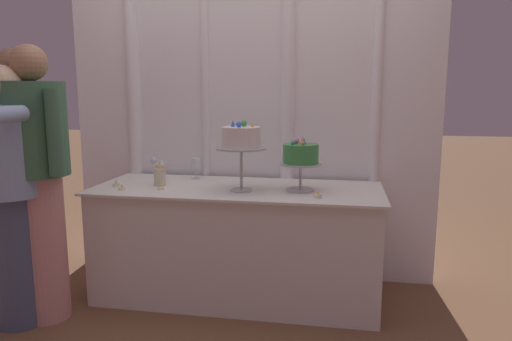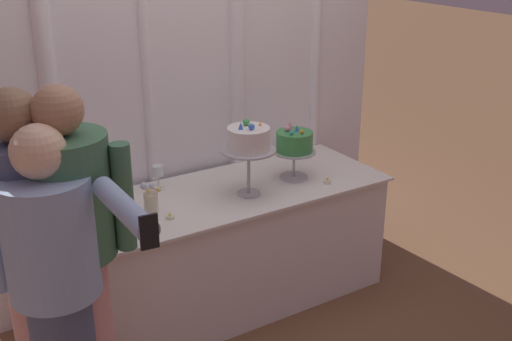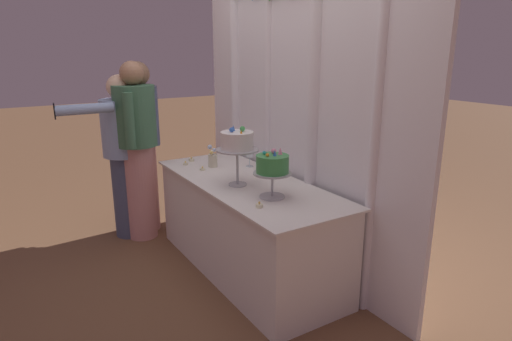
{
  "view_description": "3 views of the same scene",
  "coord_description": "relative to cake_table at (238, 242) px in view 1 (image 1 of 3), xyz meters",
  "views": [
    {
      "loc": [
        0.64,
        -2.78,
        1.35
      ],
      "look_at": [
        0.13,
        0.04,
        0.86
      ],
      "focal_mm": 33.01,
      "sensor_mm": 36.0,
      "label": 1
    },
    {
      "loc": [
        -1.66,
        -2.8,
        2.18
      ],
      "look_at": [
        0.21,
        0.17,
        0.79
      ],
      "focal_mm": 44.43,
      "sensor_mm": 36.0,
      "label": 2
    },
    {
      "loc": [
        2.71,
        -1.49,
        1.7
      ],
      "look_at": [
        0.08,
        0.13,
        0.83
      ],
      "focal_mm": 30.58,
      "sensor_mm": 36.0,
      "label": 3
    }
  ],
  "objects": [
    {
      "name": "flower_vase",
      "position": [
        -0.51,
        -0.03,
        0.44
      ],
      "size": [
        0.11,
        0.08,
        0.18
      ],
      "color": "beige",
      "rests_on": "cake_table"
    },
    {
      "name": "wine_glass",
      "position": [
        -0.35,
        0.24,
        0.47
      ],
      "size": [
        0.07,
        0.07,
        0.15
      ],
      "color": "silver",
      "rests_on": "cake_table"
    },
    {
      "name": "ground_plane",
      "position": [
        0.0,
        -0.1,
        -0.37
      ],
      "size": [
        24.0,
        24.0,
        0.0
      ],
      "primitive_type": "plane",
      "color": "brown"
    },
    {
      "name": "tealight_near_right",
      "position": [
        -0.46,
        -0.15,
        0.37
      ],
      "size": [
        0.05,
        0.05,
        0.03
      ],
      "color": "beige",
      "rests_on": "cake_table"
    },
    {
      "name": "cake_table",
      "position": [
        0.0,
        0.0,
        0.0
      ],
      "size": [
        1.84,
        0.73,
        0.73
      ],
      "color": "white",
      "rests_on": "ground_plane"
    },
    {
      "name": "tealight_far_left",
      "position": [
        -0.78,
        -0.11,
        0.38
      ],
      "size": [
        0.05,
        0.05,
        0.04
      ],
      "color": "beige",
      "rests_on": "cake_table"
    },
    {
      "name": "draped_curtain",
      "position": [
        -0.02,
        0.41,
        1.07
      ],
      "size": [
        2.62,
        0.18,
        2.65
      ],
      "color": "white",
      "rests_on": "ground_plane"
    },
    {
      "name": "cake_display_nearright",
      "position": [
        0.41,
        -0.04,
        0.58
      ],
      "size": [
        0.26,
        0.26,
        0.34
      ],
      "color": "#B2B2B7",
      "rests_on": "cake_table"
    },
    {
      "name": "guest_man_dark_suit",
      "position": [
        -1.06,
        -0.5,
        0.5
      ],
      "size": [
        0.49,
        0.49,
        1.6
      ],
      "color": "#D6938E",
      "rests_on": "ground_plane"
    },
    {
      "name": "tealight_far_right",
      "position": [
        0.53,
        -0.22,
        0.38
      ],
      "size": [
        0.05,
        0.05,
        0.04
      ],
      "color": "beige",
      "rests_on": "cake_table"
    },
    {
      "name": "cake_display_nearleft",
      "position": [
        0.05,
        -0.11,
        0.68
      ],
      "size": [
        0.31,
        0.31,
        0.44
      ],
      "color": "#B2B2B7",
      "rests_on": "cake_table"
    },
    {
      "name": "guest_man_pink_jacket",
      "position": [
        -1.21,
        -0.41,
        0.5
      ],
      "size": [
        0.48,
        0.41,
        1.59
      ],
      "color": "#D6938E",
      "rests_on": "ground_plane"
    },
    {
      "name": "guest_girl_blue_dress",
      "position": [
        -1.17,
        -0.6,
        0.43
      ],
      "size": [
        0.5,
        0.82,
        1.48
      ],
      "color": "#4C5675",
      "rests_on": "ground_plane"
    },
    {
      "name": "tealight_near_left",
      "position": [
        -0.69,
        -0.2,
        0.37
      ],
      "size": [
        0.04,
        0.04,
        0.03
      ],
      "color": "beige",
      "rests_on": "cake_table"
    }
  ]
}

